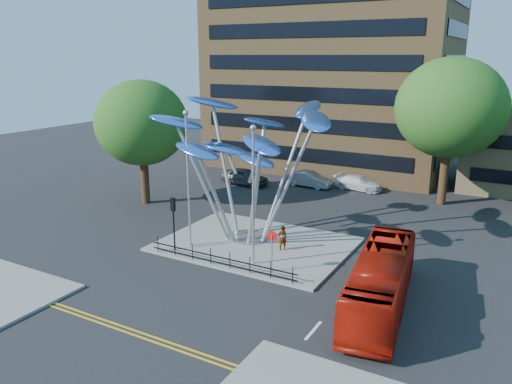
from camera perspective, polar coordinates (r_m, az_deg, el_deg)
The scene contains 18 objects.
ground at distance 28.06m, azimuth -4.29°, elevation -10.34°, with size 120.00×120.00×0.00m, color black.
traffic_island at distance 33.21m, azimuth 0.00°, elevation -5.97°, with size 12.00×9.00×0.15m, color slate.
double_yellow_near at distance 23.91m, azimuth -12.55°, elevation -15.57°, with size 40.00×0.12×0.01m, color gold.
double_yellow_far at distance 23.72m, azimuth -13.05°, elevation -15.87°, with size 40.00×0.12×0.01m, color gold.
brick_tower at distance 56.75m, azimuth 8.93°, elevation 18.06°, with size 25.00×15.00×30.00m, color brown.
tree_right at distance 43.60m, azimuth 21.35°, elevation 8.91°, with size 8.80×8.80×12.11m.
tree_left at distance 42.19m, azimuth -12.96°, elevation 7.68°, with size 7.60×7.60×10.32m.
leaf_sculpture at distance 32.49m, azimuth -1.06°, elevation 6.00°, with size 12.72×9.54×9.51m.
street_lamp_left at distance 31.51m, azimuth -7.81°, elevation 2.76°, with size 0.36×0.36×8.80m.
street_lamp_right at distance 28.47m, azimuth -0.32°, elevation 1.01°, with size 0.36×0.36×8.30m.
traffic_light_island at distance 31.76m, azimuth -9.43°, elevation -2.33°, with size 0.28×0.18×3.42m.
no_entry_sign_island at distance 28.39m, azimuth 1.85°, elevation -6.00°, with size 0.60×0.10×2.45m.
pedestrian_railing_front at distance 29.63m, azimuth -4.11°, elevation -7.73°, with size 10.00×0.06×1.00m.
red_bus at distance 25.66m, azimuth 14.08°, elevation -9.86°, with size 2.38×10.19×2.84m, color #971206.
pedestrian at distance 31.85m, azimuth 3.04°, elevation -5.25°, with size 0.58×0.38×1.60m, color gray.
parked_car_left at distance 48.30m, azimuth -1.30°, elevation 1.77°, with size 1.92×4.77×1.62m, color #3B3E42.
parked_car_mid at distance 47.87m, azimuth 6.07°, elevation 1.48°, with size 1.57×4.50×1.48m, color #9C9FA3.
parked_car_right at distance 47.47m, azimuth 11.63°, elevation 1.02°, with size 1.83×4.50×1.31m, color silver.
Camera 1 is at (14.15, -20.97, 12.14)m, focal length 35.00 mm.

